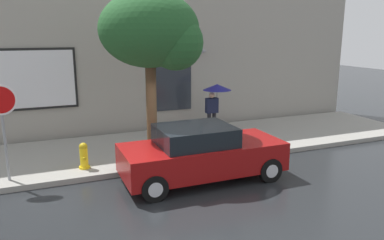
% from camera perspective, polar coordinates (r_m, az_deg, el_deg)
% --- Properties ---
extents(ground_plane, '(60.00, 60.00, 0.00)m').
position_cam_1_polar(ground_plane, '(9.97, -1.85, -9.46)').
color(ground_plane, black).
extents(sidewalk, '(20.00, 4.00, 0.15)m').
position_cam_1_polar(sidewalk, '(12.64, -6.62, -4.25)').
color(sidewalk, gray).
rests_on(sidewalk, ground).
extents(building_facade, '(20.00, 0.67, 7.00)m').
position_cam_1_polar(building_facade, '(14.49, -9.84, 11.57)').
color(building_facade, '#9E998E').
rests_on(building_facade, ground).
extents(parked_car, '(4.23, 1.85, 1.47)m').
position_cam_1_polar(parked_car, '(9.96, 1.36, -5.05)').
color(parked_car, maroon).
rests_on(parked_car, ground).
extents(fire_hydrant, '(0.30, 0.44, 0.73)m').
position_cam_1_polar(fire_hydrant, '(10.87, -15.93, -5.20)').
color(fire_hydrant, yellow).
rests_on(fire_hydrant, sidewalk).
extents(pedestrian_with_umbrella, '(1.04, 1.04, 1.82)m').
position_cam_1_polar(pedestrian_with_umbrella, '(13.89, 3.56, 3.97)').
color(pedestrian_with_umbrella, black).
rests_on(pedestrian_with_umbrella, sidewalk).
extents(street_tree, '(2.78, 2.36, 4.78)m').
position_cam_1_polar(street_tree, '(10.64, -5.59, 12.82)').
color(street_tree, '#4C3823').
rests_on(street_tree, sidewalk).
extents(stop_sign, '(0.76, 0.10, 2.45)m').
position_cam_1_polar(stop_sign, '(10.34, -26.64, 0.86)').
color(stop_sign, gray).
rests_on(stop_sign, sidewalk).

